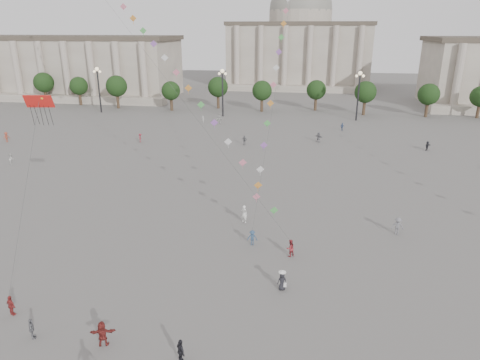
# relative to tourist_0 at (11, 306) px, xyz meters

# --- Properties ---
(ground) EXTENTS (360.00, 360.00, 0.00)m
(ground) POSITION_rel_tourist_0_xyz_m (15.46, 3.70, -0.79)
(ground) COLOR #5A5855
(ground) RESTS_ON ground
(hall_west) EXTENTS (84.00, 26.22, 17.20)m
(hall_west) POSITION_rel_tourist_0_xyz_m (-59.54, 97.60, 7.64)
(hall_west) COLOR gray
(hall_west) RESTS_ON ground
(hall_central) EXTENTS (48.30, 34.30, 35.50)m
(hall_central) POSITION_rel_tourist_0_xyz_m (15.46, 132.92, 13.45)
(hall_central) COLOR gray
(hall_central) RESTS_ON ground
(tree_row) EXTENTS (137.12, 5.12, 8.00)m
(tree_row) POSITION_rel_tourist_0_xyz_m (15.46, 81.70, 4.61)
(tree_row) COLOR #3D2A1E
(tree_row) RESTS_ON ground
(lamp_post_far_west) EXTENTS (2.00, 0.90, 10.65)m
(lamp_post_far_west) POSITION_rel_tourist_0_xyz_m (-29.54, 73.70, 6.57)
(lamp_post_far_west) COLOR #262628
(lamp_post_far_west) RESTS_ON ground
(lamp_post_mid_west) EXTENTS (2.00, 0.90, 10.65)m
(lamp_post_mid_west) POSITION_rel_tourist_0_xyz_m (0.46, 73.70, 6.57)
(lamp_post_mid_west) COLOR #262628
(lamp_post_mid_west) RESTS_ON ground
(lamp_post_mid_east) EXTENTS (2.00, 0.90, 10.65)m
(lamp_post_mid_east) POSITION_rel_tourist_0_xyz_m (30.46, 73.70, 6.57)
(lamp_post_mid_east) COLOR #262628
(lamp_post_mid_east) RESTS_ON ground
(person_crowd_0) EXTENTS (0.96, 0.75, 1.53)m
(person_crowd_0) POSITION_rel_tourist_0_xyz_m (26.79, 63.30, -0.02)
(person_crowd_0) COLOR #374E7C
(person_crowd_0) RESTS_ON ground
(person_crowd_1) EXTENTS (1.00, 0.99, 1.63)m
(person_crowd_1) POSITION_rel_tourist_0_xyz_m (-23.61, 32.45, 0.03)
(person_crowd_1) COLOR silver
(person_crowd_1) RESTS_ON ground
(person_crowd_2) EXTENTS (1.04, 1.33, 1.81)m
(person_crowd_2) POSITION_rel_tourist_0_xyz_m (-33.05, 44.25, 0.12)
(person_crowd_2) COLOR #9E3E2B
(person_crowd_2) RESTS_ON ground
(person_crowd_4) EXTENTS (1.58, 1.59, 1.83)m
(person_crowd_4) POSITION_rel_tourist_0_xyz_m (1.31, 65.67, 0.13)
(person_crowd_4) COLOR silver
(person_crowd_4) RESTS_ON ground
(person_crowd_6) EXTENTS (1.22, 0.76, 1.81)m
(person_crowd_6) POSITION_rel_tourist_0_xyz_m (29.33, 17.54, 0.12)
(person_crowd_6) COLOR slate
(person_crowd_6) RESTS_ON ground
(person_crowd_9) EXTENTS (1.31, 1.38, 1.56)m
(person_crowd_9) POSITION_rel_tourist_0_xyz_m (39.89, 50.47, -0.01)
(person_crowd_9) COLOR black
(person_crowd_9) RESTS_ON ground
(person_crowd_10) EXTENTS (0.47, 0.62, 1.54)m
(person_crowd_10) POSITION_rel_tourist_0_xyz_m (-2.21, 65.65, -0.02)
(person_crowd_10) COLOR silver
(person_crowd_10) RESTS_ON ground
(person_crowd_12) EXTENTS (1.63, 1.47, 1.80)m
(person_crowd_12) POSITION_rel_tourist_0_xyz_m (22.04, 53.09, 0.12)
(person_crowd_12) COLOR slate
(person_crowd_12) RESTS_ON ground
(person_crowd_13) EXTENTS (0.83, 0.72, 1.92)m
(person_crowd_13) POSITION_rel_tourist_0_xyz_m (13.97, 17.89, 0.17)
(person_crowd_13) COLOR white
(person_crowd_13) RESTS_ON ground
(person_crowd_16) EXTENTS (1.07, 0.67, 1.70)m
(person_crowd_16) POSITION_rel_tourist_0_xyz_m (9.22, 49.10, 0.06)
(person_crowd_16) COLOR #58595D
(person_crowd_16) RESTS_ON ground
(person_crowd_17) EXTENTS (0.77, 1.10, 1.55)m
(person_crowd_17) POSITION_rel_tourist_0_xyz_m (-9.41, 48.04, -0.01)
(person_crowd_17) COLOR maroon
(person_crowd_17) RESTS_ON ground
(tourist_0) EXTENTS (1.00, 0.69, 1.57)m
(tourist_0) POSITION_rel_tourist_0_xyz_m (0.00, 0.00, 0.00)
(tourist_0) COLOR maroon
(tourist_0) RESTS_ON ground
(tourist_1) EXTENTS (0.93, 0.99, 1.64)m
(tourist_1) POSITION_rel_tourist_0_xyz_m (13.19, -2.50, 0.04)
(tourist_1) COLOR black
(tourist_1) RESTS_ON ground
(tourist_2) EXTENTS (1.71, 0.95, 1.75)m
(tourist_2) POSITION_rel_tourist_0_xyz_m (7.80, -1.83, 0.09)
(tourist_2) COLOR maroon
(tourist_2) RESTS_ON ground
(tourist_3) EXTENTS (0.76, 0.93, 1.49)m
(tourist_3) POSITION_rel_tourist_0_xyz_m (2.92, -1.97, -0.04)
(tourist_3) COLOR slate
(tourist_3) RESTS_ON ground
(kite_flyer_0) EXTENTS (1.00, 0.97, 1.62)m
(kite_flyer_0) POSITION_rel_tourist_0_xyz_m (19.09, 11.55, 0.02)
(kite_flyer_0) COLOR maroon
(kite_flyer_0) RESTS_ON ground
(kite_flyer_1) EXTENTS (1.00, 0.62, 1.50)m
(kite_flyer_1) POSITION_rel_tourist_0_xyz_m (15.47, 13.09, -0.04)
(kite_flyer_1) COLOR navy
(kite_flyer_1) RESTS_ON ground
(hat_person) EXTENTS (0.86, 0.73, 1.69)m
(hat_person) POSITION_rel_tourist_0_xyz_m (18.73, 6.21, 0.03)
(hat_person) COLOR black
(hat_person) RESTS_ON ground
(dragon_kite) EXTENTS (2.25, 4.27, 14.56)m
(dragon_kite) POSITION_rel_tourist_0_xyz_m (-0.58, 7.64, 12.40)
(dragon_kite) COLOR red
(dragon_kite) RESTS_ON ground
(kite_train_west) EXTENTS (43.48, 35.18, 68.52)m
(kite_train_west) POSITION_rel_tourist_0_xyz_m (-3.85, 30.30, 21.54)
(kite_train_west) COLOR #3F3F3F
(kite_train_west) RESTS_ON ground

